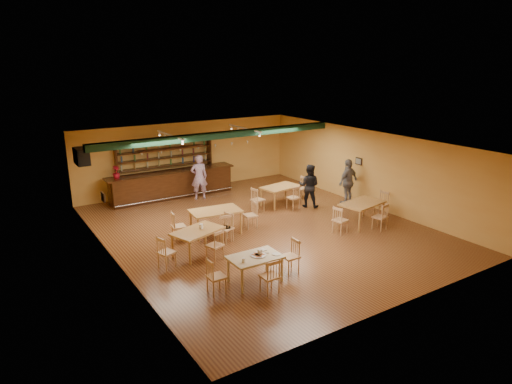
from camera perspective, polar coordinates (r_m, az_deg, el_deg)
floor at (r=15.76m, az=0.70°, el=-4.62°), size 12.00×12.00×0.00m
ceiling_beam at (r=17.34m, az=-4.37°, el=7.12°), size 10.00×0.30×0.25m
track_rail_left at (r=17.12m, az=-10.69°, el=7.00°), size 0.05×2.50×0.05m
track_rail_right at (r=18.53m, az=-1.41°, el=7.98°), size 0.05×2.50×0.05m
ac_unit at (r=17.14m, az=-20.95°, el=4.21°), size 0.34×0.70×0.48m
picture_left at (r=14.22m, az=-18.61°, el=-0.62°), size 0.04×0.34×0.28m
picture_right at (r=18.69m, az=12.75°, el=3.78°), size 0.04×0.34×0.28m
bar_counter at (r=19.45m, az=-10.45°, el=0.96°), size 5.47×0.85×1.13m
back_bar_hutch at (r=19.88m, az=-11.22°, el=2.96°), size 4.23×0.40×2.28m
poinsettia at (r=18.56m, az=-17.11°, el=2.36°), size 0.36×0.36×0.51m
dining_table_a at (r=15.27m, az=-5.07°, el=-3.74°), size 1.75×1.18×0.82m
dining_table_b at (r=18.23m, az=3.06°, el=-0.43°), size 1.65×1.15×0.76m
dining_table_c at (r=13.79m, az=-7.28°, el=-6.22°), size 1.72×1.33×0.75m
dining_table_d at (r=16.49m, az=13.11°, el=-2.61°), size 1.76×1.24×0.80m
near_table at (r=12.04m, az=-0.12°, el=-9.64°), size 1.37×0.89×0.73m
pizza_tray at (r=11.93m, az=0.28°, el=-7.92°), size 0.45×0.45×0.01m
parmesan_shaker at (r=11.54m, az=-1.58°, el=-8.54°), size 0.07×0.07×0.11m
napkin_stack at (r=12.20m, az=0.75°, el=-7.32°), size 0.23×0.19×0.03m
pizza_server at (r=12.04m, az=0.74°, el=-7.64°), size 0.32×0.24×0.00m
side_plate at (r=12.01m, az=2.56°, el=-7.78°), size 0.22×0.22×0.01m
patron_bar at (r=18.96m, az=-7.15°, el=1.87°), size 0.78×0.61×1.88m
patron_right_a at (r=17.95m, az=6.65°, el=0.79°), size 1.03×1.05×1.71m
patron_right_b at (r=18.51m, az=11.45°, el=1.26°), size 1.15×0.65×1.85m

